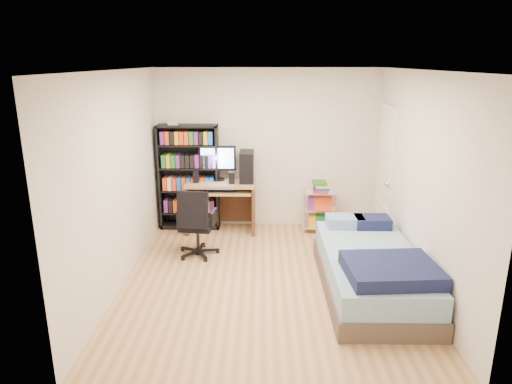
{
  "coord_description": "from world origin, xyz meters",
  "views": [
    {
      "loc": [
        -0.08,
        -5.11,
        2.6
      ],
      "look_at": [
        -0.15,
        0.4,
        1.01
      ],
      "focal_mm": 32.0,
      "sensor_mm": 36.0,
      "label": 1
    }
  ],
  "objects_px": {
    "computer_desk": "(228,185)",
    "office_chair": "(197,235)",
    "media_shelf": "(189,176)",
    "bed": "(371,269)"
  },
  "relations": [
    {
      "from": "computer_desk",
      "to": "office_chair",
      "type": "bearing_deg",
      "value": -108.73
    },
    {
      "from": "bed",
      "to": "office_chair",
      "type": "bearing_deg",
      "value": 155.69
    },
    {
      "from": "computer_desk",
      "to": "bed",
      "type": "height_order",
      "value": "computer_desk"
    },
    {
      "from": "computer_desk",
      "to": "office_chair",
      "type": "xyz_separation_m",
      "value": [
        -0.35,
        -1.05,
        -0.41
      ]
    },
    {
      "from": "media_shelf",
      "to": "office_chair",
      "type": "distance_m",
      "value": 1.29
    },
    {
      "from": "computer_desk",
      "to": "office_chair",
      "type": "distance_m",
      "value": 1.18
    },
    {
      "from": "media_shelf",
      "to": "computer_desk",
      "type": "xyz_separation_m",
      "value": [
        0.62,
        -0.09,
        -0.13
      ]
    },
    {
      "from": "computer_desk",
      "to": "office_chair",
      "type": "relative_size",
      "value": 1.39
    },
    {
      "from": "media_shelf",
      "to": "office_chair",
      "type": "height_order",
      "value": "media_shelf"
    },
    {
      "from": "bed",
      "to": "computer_desk",
      "type": "bearing_deg",
      "value": 131.78
    }
  ]
}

